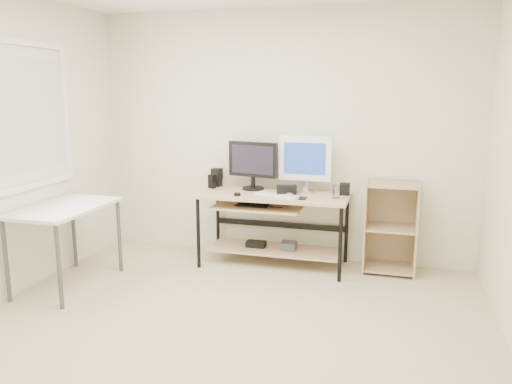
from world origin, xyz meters
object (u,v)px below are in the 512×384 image
Objects in this scene: audio_controller at (212,181)px; black_monitor at (253,162)px; side_table at (65,215)px; desk at (271,214)px; shelf_unit at (391,226)px; white_imac at (305,160)px.

black_monitor is at bearing 31.67° from audio_controller.
audio_controller is (0.98, 1.16, 0.15)m from side_table.
black_monitor reaches higher than desk.
side_table is 1.90m from black_monitor.
desk is at bearing -172.23° from shelf_unit.
audio_controller is at bearing -174.30° from white_imac.
shelf_unit reaches higher than audio_controller.
desk is at bearing -21.83° from black_monitor.
side_table is 1.52m from audio_controller.
shelf_unit is 1.57× the size of white_imac.
shelf_unit is 1.89m from audio_controller.
desk is at bearing 15.98° from audio_controller.
black_monitor is at bearing -177.22° from white_imac.
black_monitor is (-1.42, -0.01, 0.58)m from shelf_unit.
white_imac is at bearing 28.06° from audio_controller.
desk is at bearing -149.98° from white_imac.
shelf_unit is (1.18, 0.16, -0.09)m from desk.
white_imac is (-0.87, 0.00, 0.63)m from shelf_unit.
white_imac is 1.02m from audio_controller.
shelf_unit is at bearing 7.77° from desk.
white_imac reaches higher than audio_controller.
shelf_unit is (2.83, 1.22, -0.22)m from side_table.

